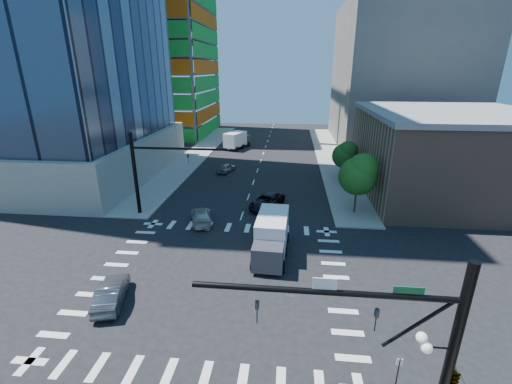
# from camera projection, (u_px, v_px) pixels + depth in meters

# --- Properties ---
(ground) EXTENTS (160.00, 160.00, 0.00)m
(ground) POSITION_uv_depth(u_px,v_px,m) (220.00, 278.00, 26.65)
(ground) COLOR black
(ground) RESTS_ON ground
(road_markings) EXTENTS (20.00, 20.00, 0.01)m
(road_markings) POSITION_uv_depth(u_px,v_px,m) (220.00, 278.00, 26.65)
(road_markings) COLOR silver
(road_markings) RESTS_ON ground
(sidewalk_ne) EXTENTS (5.00, 60.00, 0.15)m
(sidewalk_ne) POSITION_uv_depth(u_px,v_px,m) (330.00, 157.00, 62.87)
(sidewalk_ne) COLOR gray
(sidewalk_ne) RESTS_ON ground
(sidewalk_nw) EXTENTS (5.00, 60.00, 0.15)m
(sidewalk_nw) POSITION_uv_depth(u_px,v_px,m) (197.00, 154.00, 65.23)
(sidewalk_nw) COLOR gray
(sidewalk_nw) RESTS_ON ground
(construction_building) EXTENTS (25.16, 34.50, 70.60)m
(construction_building) POSITION_uv_depth(u_px,v_px,m) (153.00, 26.00, 78.82)
(construction_building) COLOR gray
(construction_building) RESTS_ON ground
(commercial_building) EXTENTS (20.50, 22.50, 10.60)m
(commercial_building) POSITION_uv_depth(u_px,v_px,m) (449.00, 153.00, 43.07)
(commercial_building) COLOR #8B6650
(commercial_building) RESTS_ON ground
(bg_building_ne) EXTENTS (24.00, 30.00, 28.00)m
(bg_building_ne) POSITION_uv_depth(u_px,v_px,m) (399.00, 76.00, 70.80)
(bg_building_ne) COLOR #635C59
(bg_building_ne) RESTS_ON ground
(signal_mast_se) EXTENTS (10.51, 2.48, 9.00)m
(signal_mast_se) POSITION_uv_depth(u_px,v_px,m) (427.00, 354.00, 13.19)
(signal_mast_se) COLOR black
(signal_mast_se) RESTS_ON sidewalk_se
(signal_mast_nw) EXTENTS (10.20, 0.40, 9.00)m
(signal_mast_nw) POSITION_uv_depth(u_px,v_px,m) (148.00, 167.00, 36.49)
(signal_mast_nw) COLOR black
(signal_mast_nw) RESTS_ON sidewalk_nw
(tree_south) EXTENTS (4.16, 4.16, 6.82)m
(tree_south) POSITION_uv_depth(u_px,v_px,m) (359.00, 174.00, 36.87)
(tree_south) COLOR #382316
(tree_south) RESTS_ON sidewalk_ne
(tree_north) EXTENTS (3.54, 3.52, 5.78)m
(tree_north) POSITION_uv_depth(u_px,v_px,m) (346.00, 154.00, 48.31)
(tree_north) COLOR #382316
(tree_north) RESTS_ON sidewalk_ne
(no_parking_sign) EXTENTS (0.30, 0.06, 2.20)m
(no_parking_sign) POSITION_uv_depth(u_px,v_px,m) (398.00, 372.00, 16.75)
(no_parking_sign) COLOR black
(no_parking_sign) RESTS_ON ground
(car_nb_far) EXTENTS (4.46, 6.23, 1.58)m
(car_nb_far) POSITION_uv_depth(u_px,v_px,m) (267.00, 201.00, 39.93)
(car_nb_far) COLOR black
(car_nb_far) RESTS_ON ground
(car_sb_near) EXTENTS (3.39, 5.32, 1.44)m
(car_sb_near) POSITION_uv_depth(u_px,v_px,m) (201.00, 216.00, 36.08)
(car_sb_near) COLOR #BABABA
(car_sb_near) RESTS_ON ground
(car_sb_mid) EXTENTS (2.78, 4.38, 1.39)m
(car_sb_mid) POSITION_uv_depth(u_px,v_px,m) (226.00, 168.00, 53.75)
(car_sb_mid) COLOR gray
(car_sb_mid) RESTS_ON ground
(car_sb_cross) EXTENTS (2.70, 4.90, 1.53)m
(car_sb_cross) POSITION_uv_depth(u_px,v_px,m) (111.00, 293.00, 23.63)
(car_sb_cross) COLOR #4F4F54
(car_sb_cross) RESTS_ON ground
(box_truck_near) EXTENTS (3.05, 6.61, 3.41)m
(box_truck_near) POSITION_uv_depth(u_px,v_px,m) (271.00, 240.00, 29.30)
(box_truck_near) COLOR black
(box_truck_near) RESTS_ON ground
(box_truck_far) EXTENTS (4.82, 6.99, 3.38)m
(box_truck_far) POSITION_uv_depth(u_px,v_px,m) (238.00, 141.00, 69.73)
(box_truck_far) COLOR black
(box_truck_far) RESTS_ON ground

